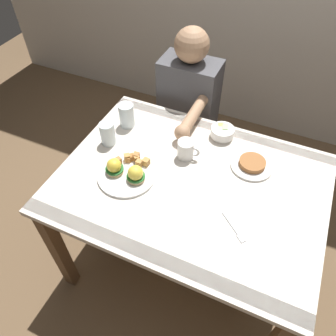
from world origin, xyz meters
name	(u,v)px	position (x,y,z in m)	size (l,w,h in m)	color
ground_plane	(184,257)	(0.00, 0.00, 0.00)	(6.00, 6.00, 0.00)	brown
dining_table	(189,196)	(0.00, 0.00, 0.63)	(1.20, 0.90, 0.74)	silver
eggs_benedict_plate	(127,172)	(-0.28, -0.09, 0.77)	(0.27, 0.27, 0.09)	white
fruit_bowl	(222,132)	(0.04, 0.35, 0.77)	(0.12, 0.12, 0.06)	white
coffee_mug	(186,149)	(-0.08, 0.14, 0.79)	(0.11, 0.08, 0.09)	white
fork	(235,229)	(0.25, -0.16, 0.74)	(0.13, 0.11, 0.00)	silver
water_glass_near	(127,117)	(-0.45, 0.23, 0.80)	(0.08, 0.08, 0.13)	silver
water_glass_far	(108,135)	(-0.47, 0.07, 0.79)	(0.07, 0.07, 0.12)	silver
side_plate	(252,164)	(0.23, 0.21, 0.75)	(0.20, 0.20, 0.04)	white
diner_person	(187,109)	(-0.25, 0.60, 0.65)	(0.34, 0.54, 1.14)	#33333D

